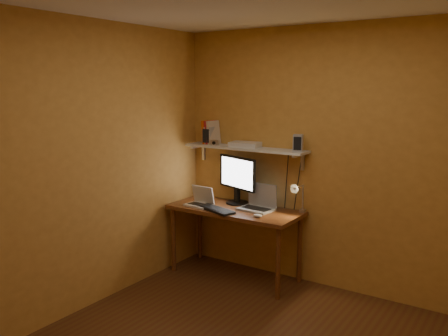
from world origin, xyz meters
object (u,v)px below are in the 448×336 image
Objects in this scene: netbook at (201,200)px; router at (245,144)px; wall_shelf at (245,148)px; shelf_camera at (214,143)px; desk at (235,216)px; speaker_left at (209,135)px; laptop at (259,203)px; mouse at (258,216)px; speaker_right at (298,143)px; keyboard at (216,209)px; monitor at (237,177)px; desk_lamp at (298,194)px.

netbook is 0.94× the size of router.
shelf_camera is at bearing -169.57° from wall_shelf.
router is (-0.00, 0.20, 0.74)m from desk.
speaker_left is 1.91× the size of shelf_camera.
shelf_camera reaches higher than desk.
netbook is at bearing -155.05° from laptop.
mouse is at bearing -57.13° from laptop.
wall_shelf is at bearing 136.93° from mouse.
laptop is at bearing 24.02° from desk.
netbook is at bearing -179.78° from speaker_right.
speaker_left reaches higher than shelf_camera.
netbook is 1.21m from speaker_right.
keyboard is 1.07m from speaker_right.
desk is at bearing 22.10° from netbook.
monitor is 1.76× the size of router.
speaker_right is at bearing 124.81° from desk_lamp.
netbook is (-0.27, -0.29, -0.23)m from monitor.
router is (0.09, 0.02, 0.36)m from monitor.
desk_lamp is (0.66, 0.13, 0.29)m from desk.
speaker_right is at bearing 4.02° from shelf_camera.
laptop is 1.26× the size of netbook.
desk_lamp reaches higher than keyboard.
desk is 4.76× the size of netbook.
laptop reaches higher than mouse.
shelf_camera reaches higher than monitor.
laptop is 0.99× the size of desk_lamp.
desk_lamp is 0.51m from speaker_right.
speaker_left is 1.08m from speaker_right.
shelf_camera is at bearing 145.04° from keyboard.
shelf_camera is at bearing 158.65° from mouse.
laptop is at bearing -2.68° from shelf_camera.
laptop is at bearing -23.03° from router.
mouse is (0.37, -0.17, 0.10)m from desk.
monitor is at bearing 11.62° from shelf_camera.
laptop is at bearing -176.87° from desk_lamp.
speaker_left is at bearing -178.80° from router.
speaker_right reaches higher than desk_lamp.
laptop is at bearing 4.85° from monitor.
mouse is (0.37, -0.37, -0.59)m from wall_shelf.
shelf_camera is at bearing -177.58° from laptop.
router is (0.35, 0.07, -0.00)m from shelf_camera.
speaker_left reaches higher than speaker_right.
desk_lamp is (0.66, -0.07, -0.40)m from wall_shelf.
desk_lamp is (0.77, 0.32, 0.20)m from keyboard.
wall_shelf reaches higher than netbook.
monitor is at bearing 170.84° from laptop.
monitor is 1.46× the size of desk_lamp.
desk is 0.83m from shelf_camera.
wall_shelf is at bearing 25.98° from monitor.
speaker_right is 0.96m from shelf_camera.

